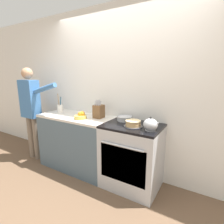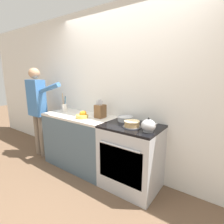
{
  "view_description": "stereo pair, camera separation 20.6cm",
  "coord_description": "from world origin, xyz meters",
  "px_view_note": "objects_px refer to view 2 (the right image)",
  "views": [
    {
      "loc": [
        1.23,
        -1.79,
        1.6
      ],
      "look_at": [
        0.01,
        0.27,
        1.06
      ],
      "focal_mm": 28.0,
      "sensor_mm": 36.0,
      "label": 1
    },
    {
      "loc": [
        1.41,
        -1.67,
        1.6
      ],
      "look_at": [
        0.01,
        0.27,
        1.06
      ],
      "focal_mm": 28.0,
      "sensor_mm": 36.0,
      "label": 2
    }
  ],
  "objects_px": {
    "knife_block": "(100,111)",
    "utensil_crock": "(64,107)",
    "layer_cake": "(132,124)",
    "tea_kettle": "(149,126)",
    "stove_range": "(131,157)",
    "person_baker": "(37,105)",
    "mixing_bowl": "(125,119)",
    "fruit_bowl": "(82,115)"
  },
  "relations": [
    {
      "from": "knife_block",
      "to": "utensil_crock",
      "type": "relative_size",
      "value": 0.88
    },
    {
      "from": "person_baker",
      "to": "layer_cake",
      "type": "bearing_deg",
      "value": 2.95
    },
    {
      "from": "stove_range",
      "to": "layer_cake",
      "type": "relative_size",
      "value": 3.74
    },
    {
      "from": "mixing_bowl",
      "to": "fruit_bowl",
      "type": "height_order",
      "value": "fruit_bowl"
    },
    {
      "from": "tea_kettle",
      "to": "person_baker",
      "type": "xyz_separation_m",
      "value": [
        -2.22,
        -0.08,
        0.03
      ]
    },
    {
      "from": "layer_cake",
      "to": "tea_kettle",
      "type": "bearing_deg",
      "value": -8.0
    },
    {
      "from": "mixing_bowl",
      "to": "utensil_crock",
      "type": "relative_size",
      "value": 0.66
    },
    {
      "from": "mixing_bowl",
      "to": "knife_block",
      "type": "height_order",
      "value": "knife_block"
    },
    {
      "from": "stove_range",
      "to": "utensil_crock",
      "type": "relative_size",
      "value": 2.7
    },
    {
      "from": "layer_cake",
      "to": "tea_kettle",
      "type": "distance_m",
      "value": 0.25
    },
    {
      "from": "utensil_crock",
      "to": "knife_block",
      "type": "bearing_deg",
      "value": 3.38
    },
    {
      "from": "person_baker",
      "to": "tea_kettle",
      "type": "bearing_deg",
      "value": 1.71
    },
    {
      "from": "knife_block",
      "to": "fruit_bowl",
      "type": "relative_size",
      "value": 1.55
    },
    {
      "from": "tea_kettle",
      "to": "mixing_bowl",
      "type": "bearing_deg",
      "value": 153.52
    },
    {
      "from": "person_baker",
      "to": "mixing_bowl",
      "type": "bearing_deg",
      "value": 9.87
    },
    {
      "from": "tea_kettle",
      "to": "knife_block",
      "type": "xyz_separation_m",
      "value": [
        -0.89,
        0.18,
        0.03
      ]
    },
    {
      "from": "layer_cake",
      "to": "person_baker",
      "type": "relative_size",
      "value": 0.14
    },
    {
      "from": "tea_kettle",
      "to": "utensil_crock",
      "type": "distance_m",
      "value": 1.7
    },
    {
      "from": "fruit_bowl",
      "to": "person_baker",
      "type": "bearing_deg",
      "value": -176.19
    },
    {
      "from": "stove_range",
      "to": "tea_kettle",
      "type": "relative_size",
      "value": 4.23
    },
    {
      "from": "utensil_crock",
      "to": "stove_range",
      "type": "bearing_deg",
      "value": -1.49
    },
    {
      "from": "fruit_bowl",
      "to": "knife_block",
      "type": "bearing_deg",
      "value": 40.55
    },
    {
      "from": "knife_block",
      "to": "tea_kettle",
      "type": "bearing_deg",
      "value": -11.34
    },
    {
      "from": "mixing_bowl",
      "to": "person_baker",
      "type": "bearing_deg",
      "value": -169.89
    },
    {
      "from": "stove_range",
      "to": "person_baker",
      "type": "height_order",
      "value": "person_baker"
    },
    {
      "from": "knife_block",
      "to": "stove_range",
      "type": "bearing_deg",
      "value": -7.8
    },
    {
      "from": "stove_range",
      "to": "tea_kettle",
      "type": "bearing_deg",
      "value": -18.74
    },
    {
      "from": "knife_block",
      "to": "fruit_bowl",
      "type": "bearing_deg",
      "value": -139.45
    },
    {
      "from": "layer_cake",
      "to": "person_baker",
      "type": "distance_m",
      "value": 1.98
    },
    {
      "from": "stove_range",
      "to": "layer_cake",
      "type": "bearing_deg",
      "value": -59.38
    },
    {
      "from": "tea_kettle",
      "to": "person_baker",
      "type": "bearing_deg",
      "value": -178.05
    },
    {
      "from": "tea_kettle",
      "to": "utensil_crock",
      "type": "bearing_deg",
      "value": 175.54
    },
    {
      "from": "mixing_bowl",
      "to": "utensil_crock",
      "type": "distance_m",
      "value": 1.23
    },
    {
      "from": "tea_kettle",
      "to": "mixing_bowl",
      "type": "relative_size",
      "value": 0.96
    },
    {
      "from": "stove_range",
      "to": "knife_block",
      "type": "bearing_deg",
      "value": 172.2
    },
    {
      "from": "utensil_crock",
      "to": "fruit_bowl",
      "type": "height_order",
      "value": "utensil_crock"
    },
    {
      "from": "mixing_bowl",
      "to": "person_baker",
      "type": "xyz_separation_m",
      "value": [
        -1.75,
        -0.31,
        0.07
      ]
    },
    {
      "from": "tea_kettle",
      "to": "knife_block",
      "type": "distance_m",
      "value": 0.91
    },
    {
      "from": "layer_cake",
      "to": "person_baker",
      "type": "height_order",
      "value": "person_baker"
    },
    {
      "from": "knife_block",
      "to": "mixing_bowl",
      "type": "bearing_deg",
      "value": 7.59
    },
    {
      "from": "fruit_bowl",
      "to": "person_baker",
      "type": "distance_m",
      "value": 1.12
    },
    {
      "from": "knife_block",
      "to": "utensil_crock",
      "type": "bearing_deg",
      "value": -176.62
    }
  ]
}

